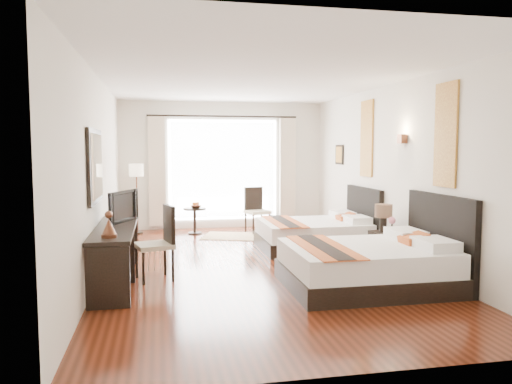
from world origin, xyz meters
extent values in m
cube|color=#3C160A|center=(0.00, 0.00, -0.01)|extent=(4.50, 7.50, 0.01)
cube|color=white|center=(0.00, 0.00, 2.79)|extent=(4.50, 7.50, 0.02)
cube|color=silver|center=(2.25, 0.00, 1.40)|extent=(0.01, 7.50, 2.80)
cube|color=silver|center=(-2.25, 0.00, 1.40)|extent=(0.01, 7.50, 2.80)
cube|color=silver|center=(0.00, 3.75, 1.40)|extent=(4.50, 0.01, 2.80)
cube|color=silver|center=(0.00, -3.75, 1.40)|extent=(4.50, 0.01, 2.80)
cube|color=white|center=(0.00, 3.73, 1.30)|extent=(2.40, 0.02, 2.20)
cube|color=white|center=(0.00, 3.67, 1.30)|extent=(2.30, 0.02, 2.10)
cube|color=beige|center=(-1.45, 3.63, 1.28)|extent=(0.35, 0.14, 2.35)
cube|color=beige|center=(1.45, 3.63, 1.28)|extent=(0.35, 0.14, 2.35)
cube|color=brown|center=(2.23, -1.43, 1.95)|extent=(0.03, 0.50, 1.35)
cube|color=brown|center=(2.23, 1.06, 1.95)|extent=(0.03, 0.50, 1.35)
cube|color=#4B2A1B|center=(2.19, -0.34, 1.92)|extent=(0.10, 0.14, 0.14)
cube|color=black|center=(-2.22, -0.62, 1.55)|extent=(0.04, 1.25, 0.95)
cube|color=white|center=(-2.19, -0.62, 1.55)|extent=(0.01, 1.12, 0.82)
cube|color=black|center=(1.15, -1.43, 0.12)|extent=(2.01, 1.57, 0.25)
cube|color=white|center=(1.15, -1.43, 0.39)|extent=(1.95, 1.53, 0.29)
cube|color=black|center=(2.20, -1.43, 0.59)|extent=(0.08, 1.57, 1.18)
cube|color=#9C2F19|center=(0.59, -1.43, 0.55)|extent=(0.54, 1.63, 0.02)
cube|color=black|center=(1.24, 1.06, 0.11)|extent=(1.85, 1.44, 0.23)
cube|color=white|center=(1.24, 1.06, 0.36)|extent=(1.79, 1.40, 0.27)
cube|color=black|center=(2.20, 1.06, 0.54)|extent=(0.08, 1.44, 1.08)
cube|color=#9C2F19|center=(0.72, 1.06, 0.50)|extent=(0.50, 1.50, 0.02)
cube|color=black|center=(1.99, -0.34, 0.25)|extent=(0.42, 0.52, 0.50)
cylinder|color=black|center=(1.97, -0.23, 0.61)|extent=(0.11, 0.11, 0.22)
cylinder|color=#412D1F|center=(1.97, -0.23, 0.82)|extent=(0.27, 0.27, 0.20)
imported|color=black|center=(2.00, -0.44, 0.57)|extent=(0.18, 0.18, 0.15)
cube|color=black|center=(-1.99, -0.62, 0.38)|extent=(0.50, 2.20, 0.76)
imported|color=black|center=(-1.97, -0.20, 0.98)|extent=(0.41, 0.74, 0.44)
cube|color=beige|center=(-1.49, -0.53, 0.47)|extent=(0.57, 0.57, 0.06)
cube|color=black|center=(-1.29, -0.48, 0.75)|extent=(0.16, 0.44, 0.52)
cylinder|color=black|center=(-1.87, 3.31, 0.01)|extent=(0.22, 0.22, 0.03)
cylinder|color=#4B2A1B|center=(-1.87, 3.31, 0.64)|extent=(0.03, 0.03, 1.24)
cylinder|color=beige|center=(-1.87, 3.31, 1.33)|extent=(0.29, 0.29, 0.26)
cylinder|color=black|center=(-0.69, 3.04, 0.27)|extent=(0.47, 0.47, 0.54)
imported|color=#4D2A1B|center=(-0.67, 3.00, 0.57)|extent=(0.28, 0.28, 0.06)
cube|color=beige|center=(0.61, 2.90, 0.44)|extent=(0.54, 0.54, 0.06)
cube|color=black|center=(0.56, 3.09, 0.71)|extent=(0.41, 0.16, 0.49)
cube|color=tan|center=(0.12, 2.54, 0.01)|extent=(1.57, 1.31, 0.01)
camera|label=1|loc=(-1.42, -7.31, 1.78)|focal=35.00mm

